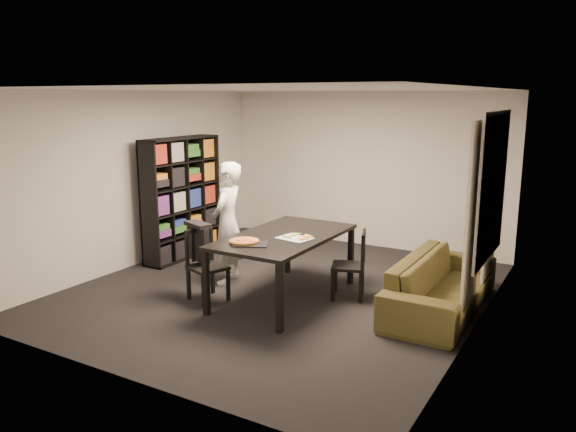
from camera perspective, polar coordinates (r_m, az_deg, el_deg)
The scene contains 16 objects.
room at distance 7.17m, azimuth -0.82°, elevation 2.32°, with size 5.01×5.51×2.61m.
window_pane at distance 6.84m, azimuth 20.12°, elevation 2.80°, with size 0.02×1.40×1.60m, color black.
window_frame at distance 6.84m, azimuth 20.07°, elevation 2.80°, with size 0.03×1.52×1.72m, color white.
curtain_left at distance 6.41m, azimuth 18.31°, elevation -0.83°, with size 0.03×0.70×2.25m, color beige.
curtain_right at distance 7.41m, azimuth 20.00°, elevation 0.73°, with size 0.03×0.70×2.25m, color beige.
bookshelf at distance 8.96m, azimuth -10.73°, elevation 1.80°, with size 0.35×1.50×1.90m, color black.
dining_table at distance 6.99m, azimuth -0.41°, elevation -2.51°, with size 1.11×1.99×0.83m.
chair_left at distance 7.13m, azimuth -8.54°, elevation -4.39°, with size 0.53×0.53×0.90m.
chair_right at distance 7.12m, azimuth 6.82°, elevation -4.49°, with size 0.52×0.52×0.87m.
draped_jacket at distance 7.17m, azimuth -9.11°, elevation -2.42°, with size 0.43×0.30×0.49m.
person at distance 7.63m, azimuth -6.16°, elevation -0.73°, with size 0.61×0.40×1.67m, color silver.
baking_tray at distance 6.54m, azimuth -3.78°, elevation -2.82°, with size 0.40×0.32×0.01m, color black.
pepperoni_pizza at distance 6.58m, azimuth -4.46°, elevation -2.55°, with size 0.35×0.35×0.03m.
kitchen_towel at distance 6.78m, azimuth 0.67°, elevation -2.27°, with size 0.40×0.30×0.01m, color silver.
pizza_slices at distance 6.84m, azimuth 1.05°, elevation -2.07°, with size 0.37×0.31×0.01m, color gold, non-canonical shape.
sofa at distance 6.98m, azimuth 15.33°, elevation -6.69°, with size 2.20×0.86×0.64m, color #3D3A18.
Camera 1 is at (3.63, -6.06, 2.51)m, focal length 35.00 mm.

